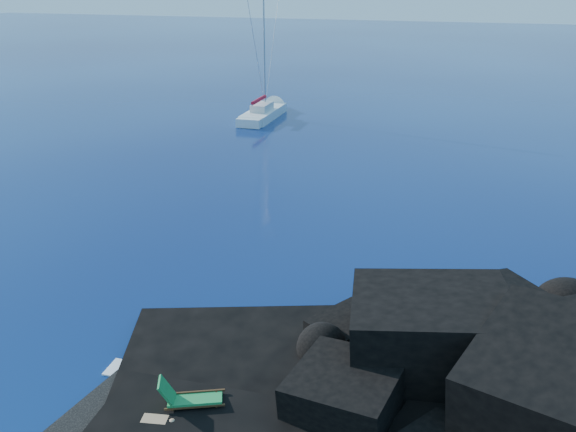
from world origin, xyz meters
TOP-DOWN VIEW (x-y plane):
  - ground at (0.00, 0.00)m, footprint 400.00×400.00m
  - surf_foam at (5.00, 5.00)m, footprint 10.00×8.00m
  - sailboat at (-9.95, 40.13)m, footprint 3.15×11.73m
  - deck_chair at (3.76, 1.54)m, footprint 1.97×1.52m
  - towel at (3.00, 0.53)m, footprint 1.91×1.23m
  - sunbather at (3.00, 0.53)m, footprint 1.75×0.87m

SIDE VIEW (x-z plane):
  - ground at x=0.00m, z-range 0.00..0.00m
  - surf_foam at x=5.00m, z-range -0.03..0.03m
  - sailboat at x=-9.95m, z-range -6.08..6.08m
  - towel at x=3.00m, z-range 0.35..0.40m
  - sunbather at x=3.00m, z-range 0.40..0.67m
  - deck_chair at x=3.76m, z-range 0.35..1.60m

